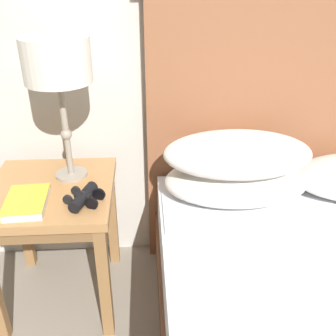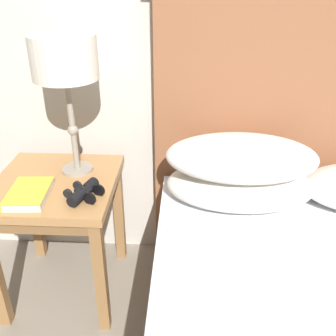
# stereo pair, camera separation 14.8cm
# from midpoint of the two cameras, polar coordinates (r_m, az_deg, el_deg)

# --- Properties ---
(nightstand) EXTENTS (0.49, 0.51, 0.57)m
(nightstand) POSITION_cam_midpoint_polar(r_m,az_deg,el_deg) (1.68, -18.88, -5.32)
(nightstand) COLOR #AD7A47
(nightstand) RESTS_ON ground_plane
(table_lamp) EXTENTS (0.25, 0.25, 0.56)m
(table_lamp) POSITION_cam_midpoint_polar(r_m,az_deg,el_deg) (1.54, -18.56, 13.99)
(table_lamp) COLOR gray
(table_lamp) RESTS_ON nightstand
(book_on_nightstand) EXTENTS (0.16, 0.22, 0.03)m
(book_on_nightstand) POSITION_cam_midpoint_polar(r_m,az_deg,el_deg) (1.55, -22.57, -4.69)
(book_on_nightstand) COLOR silver
(book_on_nightstand) RESTS_ON nightstand
(binoculars_pair) EXTENTS (0.15, 0.16, 0.05)m
(binoculars_pair) POSITION_cam_midpoint_polar(r_m,az_deg,el_deg) (1.50, -14.91, -4.16)
(binoculars_pair) COLOR black
(binoculars_pair) RESTS_ON nightstand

